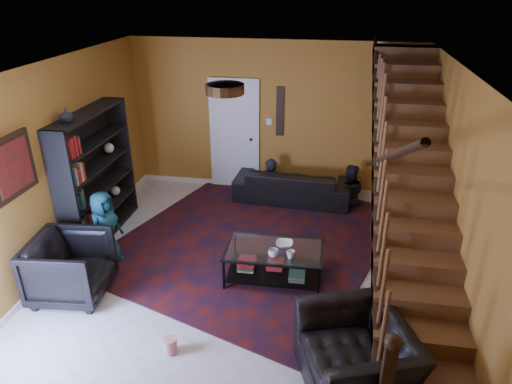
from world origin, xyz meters
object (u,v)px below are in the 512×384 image
(bookshelf, at_px, (97,178))
(coffee_table, at_px, (274,261))
(sofa, at_px, (292,185))
(armchair_right, at_px, (356,355))
(armchair_left, at_px, (71,268))

(bookshelf, bearing_deg, coffee_table, -15.16)
(sofa, height_order, armchair_right, armchair_right)
(armchair_left, relative_size, coffee_table, 0.70)
(coffee_table, bearing_deg, armchair_right, -57.14)
(bookshelf, bearing_deg, sofa, 30.67)
(sofa, bearing_deg, coffee_table, 93.31)
(sofa, height_order, coffee_table, sofa)
(armchair_left, bearing_deg, sofa, -43.21)
(bookshelf, relative_size, coffee_table, 1.53)
(armchair_right, distance_m, coffee_table, 1.92)
(sofa, bearing_deg, armchair_left, 55.61)
(bookshelf, bearing_deg, armchair_right, -31.41)
(armchair_left, xyz_separation_m, coffee_table, (2.51, 0.77, -0.13))
(bookshelf, relative_size, armchair_left, 2.17)
(coffee_table, bearing_deg, armchair_left, -162.91)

